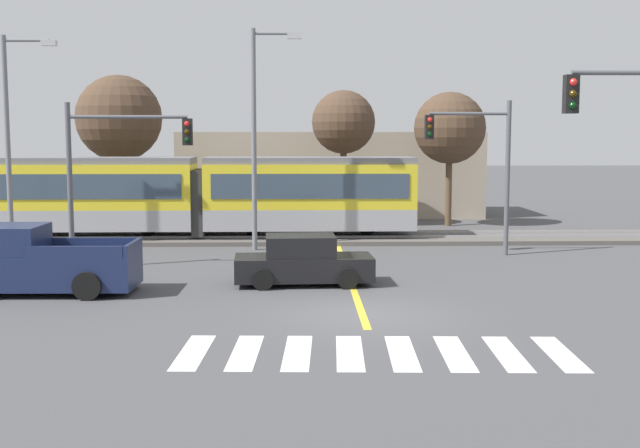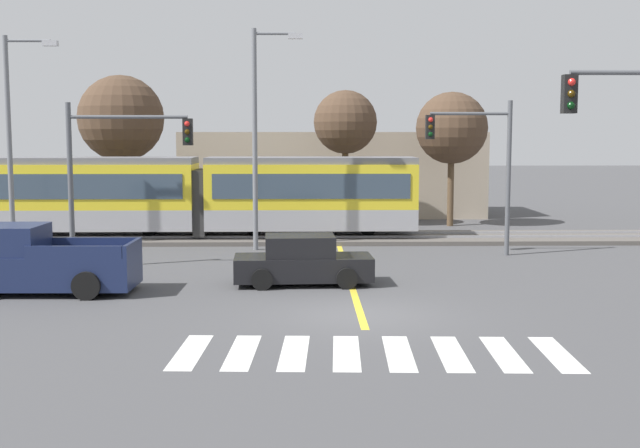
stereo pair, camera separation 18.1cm
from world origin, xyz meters
The scene contains 24 objects.
ground_plane centered at (0.00, 0.00, 0.00)m, with size 200.00×200.00×0.00m, color #474749.
track_bed centered at (0.00, 14.66, 0.09)m, with size 120.00×4.00×0.18m, color #56514C.
rail_near centered at (0.00, 13.94, 0.23)m, with size 120.00×0.08×0.10m, color #939399.
rail_far centered at (0.00, 15.38, 0.23)m, with size 120.00×0.08×0.10m, color #939399.
light_rail_tram centered at (-5.89, 14.65, 2.05)m, with size 18.50×2.64×3.43m.
crosswalk_stripe_0 centered at (-3.85, -3.44, 0.00)m, with size 0.56×2.80×0.01m, color silver.
crosswalk_stripe_1 centered at (-2.75, -3.49, 0.00)m, with size 0.56×2.80×0.01m, color silver.
crosswalk_stripe_2 centered at (-1.65, -3.53, 0.00)m, with size 0.56×2.80×0.01m, color silver.
crosswalk_stripe_3 centered at (-0.55, -3.58, 0.00)m, with size 0.56×2.80×0.01m, color silver.
crosswalk_stripe_4 centered at (0.55, -3.62, 0.00)m, with size 0.56×2.80×0.01m, color silver.
crosswalk_stripe_5 centered at (1.65, -3.67, 0.00)m, with size 0.56×2.80×0.01m, color silver.
crosswalk_stripe_6 centered at (2.75, -3.71, 0.00)m, with size 0.56×2.80×0.01m, color silver.
crosswalk_stripe_7 centered at (3.85, -3.76, 0.00)m, with size 0.56×2.80×0.01m, color silver.
lane_centre_line centered at (0.00, 5.53, 0.00)m, with size 0.20×14.26×0.01m, color gold.
sedan_crossing centered at (-1.49, 4.25, 0.70)m, with size 4.28×2.07×1.52m.
pickup_truck centered at (-9.16, 3.03, 0.84)m, with size 5.43×2.31×1.98m.
traffic_light_far_right centered at (5.19, 10.09, 3.81)m, with size 3.25×0.38×5.85m.
traffic_light_mid_left centered at (-7.87, 7.28, 3.76)m, with size 4.25×0.38×5.65m.
street_lamp_west centered at (-12.62, 11.24, 4.73)m, with size 2.10×0.28×8.33m.
street_lamp_centre centered at (-3.21, 11.71, 4.89)m, with size 1.99×0.28×8.68m.
bare_tree_far_west centered at (-10.36, 19.51, 5.36)m, with size 4.17×4.17×7.46m.
bare_tree_west centered at (0.61, 19.99, 5.16)m, with size 3.15×3.15×6.78m.
bare_tree_east centered at (5.91, 20.03, 4.89)m, with size 3.58×3.58×6.70m.
building_backdrop_far centered at (0.13, 26.10, 2.36)m, with size 16.83×6.00×4.72m, color tan.
Camera 1 is at (-1.60, -20.00, 4.56)m, focal length 45.00 mm.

